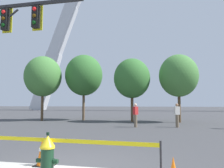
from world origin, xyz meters
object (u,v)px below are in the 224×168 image
Objects in this scene: pedestrian_standing_center at (136,115)px; monument_arch at (150,15)px; pedestrian_walking_right at (177,115)px; fire_hydrant at (47,158)px; traffic_cone_mid_sidewalk at (43,152)px.

monument_arch is at bearing 90.87° from pedestrian_standing_center.
pedestrian_walking_right is at bearing 11.58° from pedestrian_standing_center.
fire_hydrant is at bearing -89.98° from monument_arch.
traffic_cone_mid_sidewalk is 51.64m from monument_arch.
monument_arch is at bearing 95.17° from pedestrian_walking_right.
monument_arch is at bearing 89.15° from traffic_cone_mid_sidewalk.
traffic_cone_mid_sidewalk is at bearing -90.85° from monument_arch.
fire_hydrant reaches higher than traffic_cone_mid_sidewalk.
monument_arch is (-0.02, 47.86, 21.76)m from fire_hydrant.
traffic_cone_mid_sidewalk is at bearing -110.62° from pedestrian_walking_right.
pedestrian_standing_center is (1.25, 9.99, 0.46)m from traffic_cone_mid_sidewalk.
fire_hydrant is 52.57m from monument_arch.
fire_hydrant is 1.36× the size of traffic_cone_mid_sidewalk.
monument_arch is at bearing 90.02° from fire_hydrant.
pedestrian_standing_center reaches higher than fire_hydrant.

